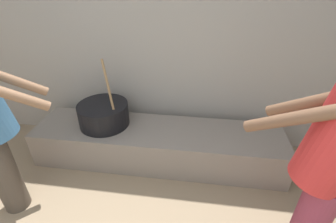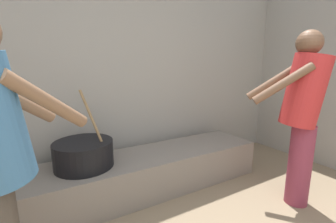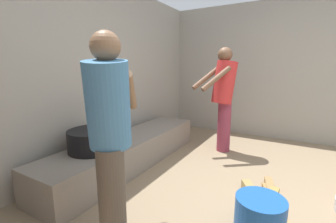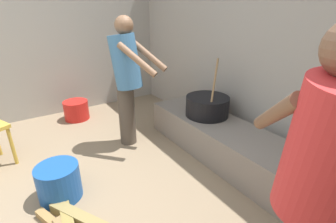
{
  "view_description": "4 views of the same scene",
  "coord_description": "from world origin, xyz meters",
  "px_view_note": "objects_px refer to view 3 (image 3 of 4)",
  "views": [
    {
      "loc": [
        0.57,
        0.07,
        1.81
      ],
      "look_at": [
        0.39,
        1.38,
        1.03
      ],
      "focal_mm": 25.74,
      "sensor_mm": 36.0,
      "label": 1
    },
    {
      "loc": [
        -0.71,
        0.06,
        1.28
      ],
      "look_at": [
        0.25,
        1.71,
        0.9
      ],
      "focal_mm": 24.42,
      "sensor_mm": 36.0,
      "label": 2
    },
    {
      "loc": [
        -2.04,
        0.2,
        1.29
      ],
      "look_at": [
        0.5,
        1.67,
        0.72
      ],
      "focal_mm": 24.3,
      "sensor_mm": 36.0,
      "label": 3
    },
    {
      "loc": [
        1.65,
        0.2,
        1.59
      ],
      "look_at": [
        -0.17,
        1.4,
        0.67
      ],
      "focal_mm": 26.35,
      "sensor_mm": 36.0,
      "label": 4
    }
  ],
  "objects_px": {
    "cook_in_red_shirt": "(224,94)",
    "bucket_blue_plastic": "(259,218)",
    "cook_in_blue_shirt": "(109,128)",
    "cooking_pot_main": "(92,140)"
  },
  "relations": [
    {
      "from": "cooking_pot_main",
      "to": "cook_in_red_shirt",
      "type": "relative_size",
      "value": 0.44
    },
    {
      "from": "cook_in_blue_shirt",
      "to": "cook_in_red_shirt",
      "type": "bearing_deg",
      "value": -4.01
    },
    {
      "from": "cook_in_blue_shirt",
      "to": "bucket_blue_plastic",
      "type": "relative_size",
      "value": 4.13
    },
    {
      "from": "cooking_pot_main",
      "to": "cook_in_blue_shirt",
      "type": "bearing_deg",
      "value": -123.74
    },
    {
      "from": "cook_in_red_shirt",
      "to": "bucket_blue_plastic",
      "type": "distance_m",
      "value": 1.99
    },
    {
      "from": "cook_in_blue_shirt",
      "to": "cooking_pot_main",
      "type": "bearing_deg",
      "value": 56.26
    },
    {
      "from": "cook_in_red_shirt",
      "to": "bucket_blue_plastic",
      "type": "relative_size",
      "value": 4.25
    },
    {
      "from": "cook_in_blue_shirt",
      "to": "cook_in_red_shirt",
      "type": "relative_size",
      "value": 0.97
    },
    {
      "from": "cooking_pot_main",
      "to": "cook_in_red_shirt",
      "type": "distance_m",
      "value": 1.98
    },
    {
      "from": "bucket_blue_plastic",
      "to": "cooking_pot_main",
      "type": "bearing_deg",
      "value": 90.88
    }
  ]
}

